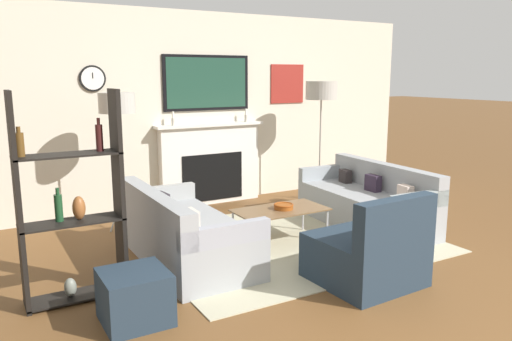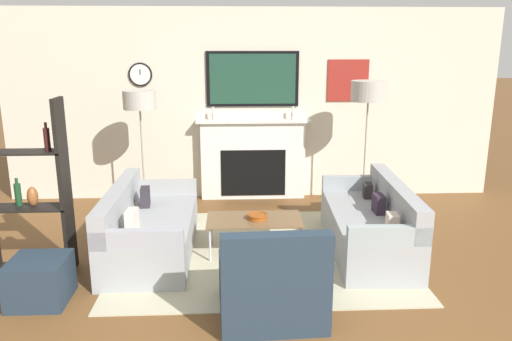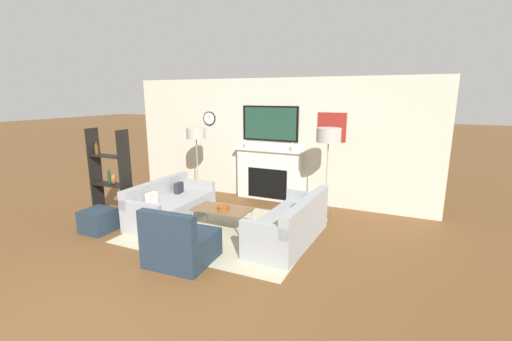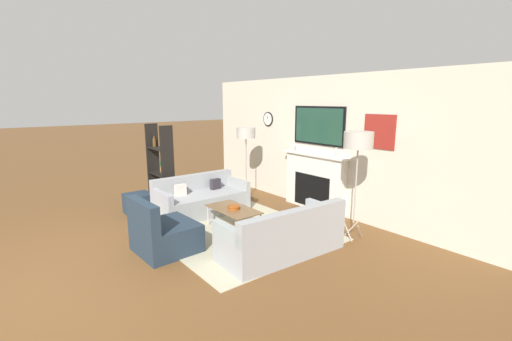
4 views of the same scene
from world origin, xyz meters
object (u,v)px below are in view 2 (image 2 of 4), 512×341
at_px(couch_left, 148,230).
at_px(couch_right, 371,226).
at_px(ottoman, 40,280).
at_px(coffee_table, 254,221).
at_px(floor_lamp_right, 369,93).
at_px(decorative_bowl, 257,216).
at_px(shelf_unit, 25,194).
at_px(armchair, 272,286).
at_px(floor_lamp_left, 140,102).

relative_size(couch_left, couch_right, 0.94).
distance_m(couch_right, ottoman, 3.35).
distance_m(couch_right, coffee_table, 1.28).
bearing_deg(coffee_table, floor_lamp_right, 40.81).
distance_m(couch_right, floor_lamp_right, 1.88).
bearing_deg(couch_right, ottoman, -162.94).
height_order(coffee_table, decorative_bowl, decorative_bowl).
relative_size(couch_left, shelf_unit, 1.03).
relative_size(couch_left, coffee_table, 1.75).
bearing_deg(couch_left, couch_right, -0.05).
relative_size(couch_right, shelf_unit, 1.10).
xyz_separation_m(couch_left, decorative_bowl, (1.17, -0.02, 0.15)).
xyz_separation_m(floor_lamp_right, shelf_unit, (-3.77, -1.67, -0.79)).
xyz_separation_m(shelf_unit, ottoman, (0.31, -0.63, -0.61)).
bearing_deg(floor_lamp_right, coffee_table, -139.19).
height_order(decorative_bowl, ottoman, decorative_bowl).
relative_size(decorative_bowl, floor_lamp_right, 0.12).
xyz_separation_m(couch_left, couch_right, (2.41, -0.00, 0.01)).
distance_m(decorative_bowl, ottoman, 2.20).
distance_m(couch_left, armchair, 1.80).
relative_size(floor_lamp_left, ottoman, 3.39).
bearing_deg(couch_left, coffee_table, -0.13).
xyz_separation_m(couch_left, coffee_table, (1.14, -0.00, 0.09)).
height_order(couch_right, decorative_bowl, couch_right).
height_order(coffee_table, floor_lamp_right, floor_lamp_right).
bearing_deg(floor_lamp_left, coffee_table, -43.50).
height_order(couch_left, coffee_table, couch_left).
xyz_separation_m(couch_right, armchair, (-1.19, -1.32, -0.01)).
bearing_deg(shelf_unit, ottoman, -63.94).
distance_m(armchair, floor_lamp_left, 3.26).
distance_m(floor_lamp_left, ottoman, 2.70).
bearing_deg(floor_lamp_right, floor_lamp_left, 180.00).
distance_m(floor_lamp_left, floor_lamp_right, 2.93).
bearing_deg(couch_left, shelf_unit, -162.19).
distance_m(decorative_bowl, floor_lamp_left, 2.23).
distance_m(armchair, coffee_table, 1.33).
height_order(decorative_bowl, shelf_unit, shelf_unit).
xyz_separation_m(armchair, shelf_unit, (-2.32, 0.97, 0.53)).
relative_size(couch_left, floor_lamp_right, 1.02).
bearing_deg(floor_lamp_right, couch_right, -101.04).
bearing_deg(armchair, floor_lamp_left, 119.22).
bearing_deg(floor_lamp_left, ottoman, -103.03).
relative_size(armchair, shelf_unit, 0.51).
bearing_deg(couch_left, floor_lamp_left, 100.97).
relative_size(armchair, floor_lamp_right, 0.50).
height_order(coffee_table, shelf_unit, shelf_unit).
bearing_deg(ottoman, couch_left, 51.27).
distance_m(couch_left, floor_lamp_left, 1.82).
relative_size(coffee_table, floor_lamp_right, 0.58).
height_order(coffee_table, floor_lamp_left, floor_lamp_left).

